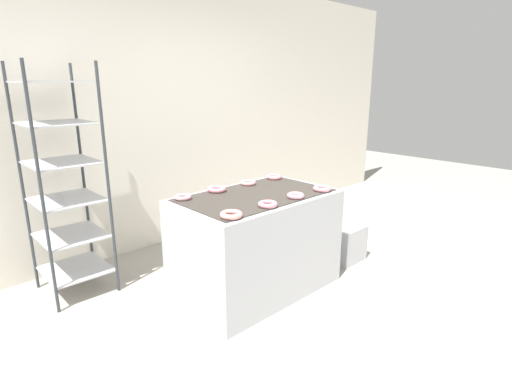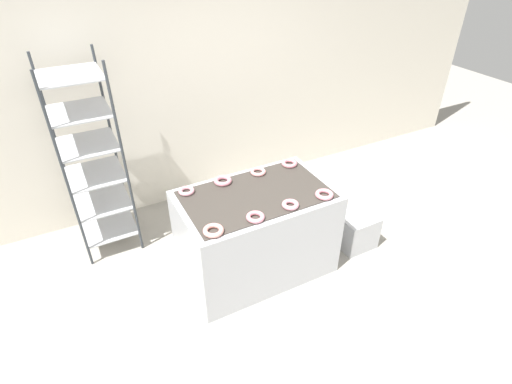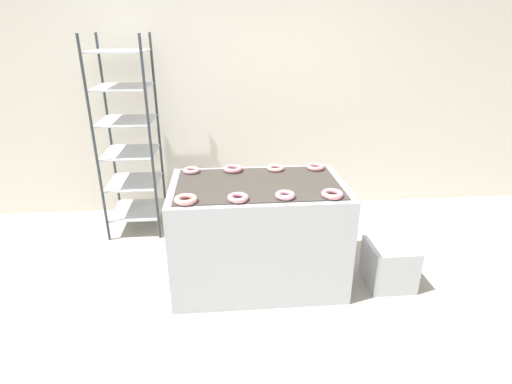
{
  "view_description": "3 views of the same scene",
  "coord_description": "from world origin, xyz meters",
  "px_view_note": "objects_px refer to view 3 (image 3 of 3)",
  "views": [
    {
      "loc": [
        -2.12,
        -1.61,
        1.71
      ],
      "look_at": [
        0.0,
        0.65,
        0.85
      ],
      "focal_mm": 28.0,
      "sensor_mm": 36.0,
      "label": 1
    },
    {
      "loc": [
        -1.27,
        -1.77,
        2.71
      ],
      "look_at": [
        0.0,
        0.65,
        0.85
      ],
      "focal_mm": 28.0,
      "sensor_mm": 36.0,
      "label": 2
    },
    {
      "loc": [
        -0.26,
        -2.09,
        1.9
      ],
      "look_at": [
        0.0,
        0.8,
        0.7
      ],
      "focal_mm": 28.0,
      "sensor_mm": 36.0,
      "label": 3
    }
  ],
  "objects_px": {
    "donut_near_midright": "(285,195)",
    "donut_far_right": "(315,167)",
    "donut_near_right": "(332,194)",
    "donut_far_midleft": "(233,169)",
    "donut_near_left": "(186,199)",
    "fryer_machine": "(258,233)",
    "donut_far_left": "(191,170)",
    "baking_rack_cart": "(129,137)",
    "donut_far_midright": "(276,168)",
    "glaze_bin": "(389,264)",
    "donut_near_midleft": "(238,198)"
  },
  "relations": [
    {
      "from": "donut_near_left",
      "to": "donut_near_midright",
      "type": "height_order",
      "value": "same"
    },
    {
      "from": "donut_near_right",
      "to": "donut_far_right",
      "type": "relative_size",
      "value": 1.04
    },
    {
      "from": "baking_rack_cart",
      "to": "donut_near_right",
      "type": "relative_size",
      "value": 12.37
    },
    {
      "from": "donut_near_midleft",
      "to": "donut_far_right",
      "type": "xyz_separation_m",
      "value": [
        0.66,
        0.57,
        -0.0
      ]
    },
    {
      "from": "donut_near_left",
      "to": "donut_near_midright",
      "type": "bearing_deg",
      "value": 1.07
    },
    {
      "from": "glaze_bin",
      "to": "donut_near_right",
      "type": "bearing_deg",
      "value": -166.49
    },
    {
      "from": "donut_near_left",
      "to": "donut_far_left",
      "type": "height_order",
      "value": "donut_near_left"
    },
    {
      "from": "donut_far_midright",
      "to": "donut_far_right",
      "type": "xyz_separation_m",
      "value": [
        0.33,
        -0.01,
        0.0
      ]
    },
    {
      "from": "donut_near_midright",
      "to": "donut_far_midleft",
      "type": "distance_m",
      "value": 0.66
    },
    {
      "from": "baking_rack_cart",
      "to": "donut_far_left",
      "type": "height_order",
      "value": "baking_rack_cart"
    },
    {
      "from": "donut_near_midright",
      "to": "donut_far_midright",
      "type": "xyz_separation_m",
      "value": [
        0.01,
        0.57,
        -0.0
      ]
    },
    {
      "from": "donut_far_midleft",
      "to": "donut_near_right",
      "type": "bearing_deg",
      "value": -41.42
    },
    {
      "from": "donut_near_right",
      "to": "donut_far_left",
      "type": "relative_size",
      "value": 1.13
    },
    {
      "from": "fryer_machine",
      "to": "donut_near_right",
      "type": "relative_size",
      "value": 8.66
    },
    {
      "from": "donut_near_midleft",
      "to": "donut_far_midright",
      "type": "height_order",
      "value": "donut_near_midleft"
    },
    {
      "from": "donut_far_midright",
      "to": "donut_far_right",
      "type": "distance_m",
      "value": 0.33
    },
    {
      "from": "donut_near_midright",
      "to": "donut_far_right",
      "type": "xyz_separation_m",
      "value": [
        0.34,
        0.56,
        -0.0
      ]
    },
    {
      "from": "baking_rack_cart",
      "to": "donut_near_midright",
      "type": "xyz_separation_m",
      "value": [
        1.29,
        -1.31,
        -0.09
      ]
    },
    {
      "from": "glaze_bin",
      "to": "donut_far_left",
      "type": "relative_size",
      "value": 2.63
    },
    {
      "from": "donut_near_midright",
      "to": "donut_far_right",
      "type": "height_order",
      "value": "donut_near_midright"
    },
    {
      "from": "baking_rack_cart",
      "to": "glaze_bin",
      "type": "bearing_deg",
      "value": -28.78
    },
    {
      "from": "baking_rack_cart",
      "to": "donut_near_midleft",
      "type": "bearing_deg",
      "value": -53.75
    },
    {
      "from": "fryer_machine",
      "to": "donut_near_left",
      "type": "distance_m",
      "value": 0.73
    },
    {
      "from": "baking_rack_cart",
      "to": "donut_near_right",
      "type": "distance_m",
      "value": 2.08
    },
    {
      "from": "donut_far_midleft",
      "to": "donut_far_right",
      "type": "height_order",
      "value": "donut_far_midleft"
    },
    {
      "from": "donut_far_midleft",
      "to": "donut_far_left",
      "type": "bearing_deg",
      "value": 179.93
    },
    {
      "from": "donut_near_midright",
      "to": "donut_far_midright",
      "type": "height_order",
      "value": "donut_near_midright"
    },
    {
      "from": "baking_rack_cart",
      "to": "donut_near_midright",
      "type": "bearing_deg",
      "value": -45.44
    },
    {
      "from": "glaze_bin",
      "to": "donut_far_left",
      "type": "xyz_separation_m",
      "value": [
        -1.53,
        0.45,
        0.67
      ]
    },
    {
      "from": "glaze_bin",
      "to": "donut_far_right",
      "type": "distance_m",
      "value": 0.96
    },
    {
      "from": "glaze_bin",
      "to": "donut_near_midright",
      "type": "xyz_separation_m",
      "value": [
        -0.87,
        -0.12,
        0.68
      ]
    },
    {
      "from": "donut_near_right",
      "to": "donut_far_midleft",
      "type": "bearing_deg",
      "value": 138.58
    },
    {
      "from": "glaze_bin",
      "to": "baking_rack_cart",
      "type": "bearing_deg",
      "value": 151.22
    },
    {
      "from": "donut_far_left",
      "to": "donut_far_midleft",
      "type": "distance_m",
      "value": 0.33
    },
    {
      "from": "donut_far_midright",
      "to": "glaze_bin",
      "type": "bearing_deg",
      "value": -27.44
    },
    {
      "from": "donut_far_left",
      "to": "donut_far_midright",
      "type": "distance_m",
      "value": 0.68
    },
    {
      "from": "fryer_machine",
      "to": "donut_far_midleft",
      "type": "relative_size",
      "value": 8.4
    },
    {
      "from": "fryer_machine",
      "to": "donut_far_left",
      "type": "relative_size",
      "value": 9.76
    },
    {
      "from": "donut_near_left",
      "to": "donut_far_midleft",
      "type": "xyz_separation_m",
      "value": [
        0.33,
        0.58,
        0.0
      ]
    },
    {
      "from": "donut_near_left",
      "to": "donut_far_midright",
      "type": "bearing_deg",
      "value": 40.59
    },
    {
      "from": "donut_near_midright",
      "to": "donut_far_left",
      "type": "relative_size",
      "value": 1.03
    },
    {
      "from": "donut_near_right",
      "to": "donut_far_right",
      "type": "bearing_deg",
      "value": 88.48
    },
    {
      "from": "baking_rack_cart",
      "to": "donut_near_left",
      "type": "bearing_deg",
      "value": -64.79
    },
    {
      "from": "baking_rack_cart",
      "to": "glaze_bin",
      "type": "xyz_separation_m",
      "value": [
        2.15,
        -1.18,
        -0.77
      ]
    },
    {
      "from": "donut_near_midright",
      "to": "donut_far_right",
      "type": "bearing_deg",
      "value": 58.97
    },
    {
      "from": "donut_near_right",
      "to": "donut_far_right",
      "type": "xyz_separation_m",
      "value": [
        0.02,
        0.57,
        -0.0
      ]
    },
    {
      "from": "donut_far_midright",
      "to": "donut_near_left",
      "type": "bearing_deg",
      "value": -139.41
    },
    {
      "from": "fryer_machine",
      "to": "donut_near_right",
      "type": "height_order",
      "value": "donut_near_right"
    },
    {
      "from": "donut_near_midright",
      "to": "donut_far_left",
      "type": "distance_m",
      "value": 0.88
    },
    {
      "from": "donut_far_midright",
      "to": "fryer_machine",
      "type": "bearing_deg",
      "value": -120.93
    }
  ]
}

